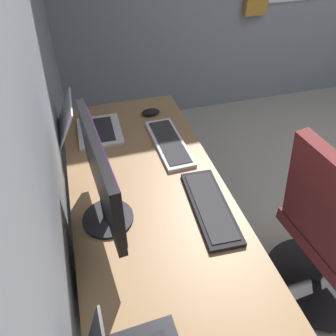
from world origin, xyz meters
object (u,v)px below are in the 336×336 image
object	(u,v)px
monitor_primary	(101,176)
drawer_pedestal	(162,298)
laptop_leftmost	(86,126)
keyboard_main	(169,143)
keyboard_spare	(210,206)
office_chair	(328,238)
mouse_spare	(151,112)

from	to	relation	value
monitor_primary	drawer_pedestal	bearing A→B (deg)	-137.86
laptop_leftmost	keyboard_main	size ratio (longest dim) A/B	0.78
monitor_primary	keyboard_spare	world-z (taller)	monitor_primary
drawer_pedestal	keyboard_spare	distance (m)	0.48
laptop_leftmost	keyboard_spare	world-z (taller)	laptop_leftmost
keyboard_spare	office_chair	xyz separation A→B (m)	(-0.11, -0.58, -0.28)
keyboard_main	office_chair	distance (m)	0.89
drawer_pedestal	mouse_spare	xyz separation A→B (m)	(0.89, -0.18, 0.40)
mouse_spare	office_chair	size ratio (longest dim) A/B	0.11
monitor_primary	mouse_spare	size ratio (longest dim) A/B	5.16
office_chair	mouse_spare	bearing A→B (deg)	36.47
monitor_primary	mouse_spare	distance (m)	0.81
keyboard_main	mouse_spare	xyz separation A→B (m)	(0.30, 0.02, 0.01)
drawer_pedestal	office_chair	xyz separation A→B (m)	(0.02, -0.83, 0.11)
mouse_spare	keyboard_spare	bearing A→B (deg)	-175.38
keyboard_spare	office_chair	world-z (taller)	office_chair
laptop_leftmost	keyboard_main	distance (m)	0.44
monitor_primary	laptop_leftmost	bearing A→B (deg)	2.10
laptop_leftmost	office_chair	world-z (taller)	office_chair
keyboard_spare	mouse_spare	size ratio (longest dim) A/B	4.11
laptop_leftmost	keyboard_spare	distance (m)	0.80
office_chair	keyboard_main	bearing A→B (deg)	47.45
laptop_leftmost	keyboard_main	world-z (taller)	laptop_leftmost
mouse_spare	drawer_pedestal	bearing A→B (deg)	168.43
drawer_pedestal	mouse_spare	world-z (taller)	mouse_spare
laptop_leftmost	monitor_primary	bearing A→B (deg)	-177.90
monitor_primary	keyboard_spare	xyz separation A→B (m)	(-0.06, -0.41, -0.22)
monitor_primary	keyboard_main	world-z (taller)	monitor_primary
drawer_pedestal	laptop_leftmost	bearing A→B (deg)	13.13
drawer_pedestal	laptop_leftmost	distance (m)	0.92
keyboard_main	keyboard_spare	xyz separation A→B (m)	(-0.46, -0.04, 0.00)
keyboard_main	monitor_primary	bearing A→B (deg)	137.97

